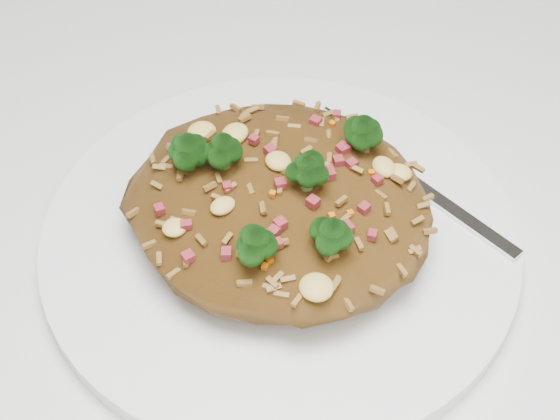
{
  "coord_description": "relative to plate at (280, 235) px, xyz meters",
  "views": [
    {
      "loc": [
        0.1,
        -0.2,
        1.11
      ],
      "look_at": [
        -0.02,
        0.07,
        0.78
      ],
      "focal_mm": 50.0,
      "sensor_mm": 36.0,
      "label": 1
    }
  ],
  "objects": [
    {
      "name": "fried_rice",
      "position": [
        0.0,
        -0.0,
        0.04
      ],
      "size": [
        0.17,
        0.16,
        0.07
      ],
      "color": "brown",
      "rests_on": "plate"
    },
    {
      "name": "plate",
      "position": [
        0.0,
        0.0,
        0.0
      ],
      "size": [
        0.28,
        0.28,
        0.01
      ],
      "primitive_type": "cylinder",
      "color": "white",
      "rests_on": "dining_table"
    },
    {
      "name": "fork",
      "position": [
        0.06,
        0.06,
        0.01
      ],
      "size": [
        0.16,
        0.08,
        0.0
      ],
      "rotation": [
        0.0,
        0.0,
        -0.39
      ],
      "color": "silver",
      "rests_on": "plate"
    }
  ]
}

